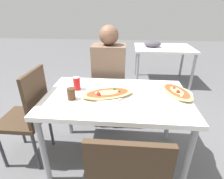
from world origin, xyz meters
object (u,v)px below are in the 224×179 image
dining_table (116,103)px  chair_far_seated (110,83)px  pizza_main (108,94)px  person_seated (109,70)px  chair_side_left (29,113)px  drink_glass (71,94)px  soda_can (77,83)px  pizza_second (177,92)px

dining_table → chair_far_seated: bearing=99.9°
dining_table → pizza_main: size_ratio=2.53×
dining_table → person_seated: 0.63m
chair_side_left → drink_glass: chair_side_left is taller
person_seated → chair_far_seated: bearing=-90.0°
dining_table → soda_can: 0.41m
chair_side_left → pizza_main: chair_side_left is taller
person_seated → pizza_main: (0.05, -0.61, -0.00)m
drink_glass → dining_table: bearing=14.4°
dining_table → soda_can: (-0.38, 0.10, 0.14)m
pizza_main → drink_glass: (-0.30, -0.09, 0.03)m
pizza_main → chair_far_seated: bearing=93.8°
person_seated → soda_can: (-0.25, -0.51, 0.04)m
person_seated → dining_table: bearing=101.7°
person_seated → chair_side_left: bearing=43.6°
chair_far_seated → drink_glass: (-0.25, -0.82, 0.24)m
chair_side_left → person_seated: (0.70, 0.66, 0.22)m
chair_far_seated → drink_glass: bearing=73.1°
drink_glass → pizza_second: size_ratio=0.24×
person_seated → drink_glass: size_ratio=12.46×
pizza_main → soda_can: (-0.30, 0.10, 0.04)m
chair_far_seated → pizza_second: (0.67, -0.65, 0.21)m
chair_side_left → drink_glass: size_ratio=9.41×
person_seated → pizza_second: size_ratio=2.96×
chair_far_seated → person_seated: person_seated is taller
dining_table → drink_glass: (-0.38, -0.10, 0.12)m
dining_table → chair_side_left: chair_side_left is taller
pizza_main → pizza_second: 0.62m
soda_can → drink_glass: size_ratio=1.24×
soda_can → chair_far_seated: bearing=68.1°
pizza_main → pizza_second: size_ratio=1.18×
person_seated → pizza_second: bearing=141.6°
chair_far_seated → chair_side_left: bearing=48.3°
person_seated → pizza_main: 0.62m
chair_side_left → drink_glass: bearing=-95.2°
chair_side_left → pizza_main: size_ratio=1.89×
chair_side_left → soda_can: chair_side_left is taller
pizza_main → dining_table: bearing=4.5°
person_seated → pizza_main: bearing=94.5°
soda_can → pizza_main: bearing=-18.9°
chair_far_seated → pizza_main: size_ratio=1.89×
pizza_second → chair_far_seated: bearing=135.9°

